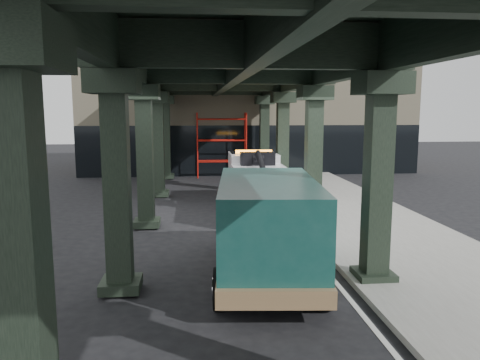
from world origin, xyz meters
TOP-DOWN VIEW (x-y plane):
  - ground at (0.00, 0.00)m, footprint 90.00×90.00m
  - sidewalk at (4.50, 2.00)m, footprint 5.00×40.00m
  - lane_stripe at (1.70, 2.00)m, footprint 0.12×38.00m
  - viaduct at (-0.40, 2.00)m, footprint 7.40×32.00m
  - building at (2.00, 20.00)m, footprint 22.00×10.00m
  - scaffolding at (0.00, 14.64)m, footprint 3.08×0.88m
  - tow_truck at (0.96, 4.65)m, footprint 2.36×7.67m
  - towed_van at (0.08, -3.32)m, footprint 2.94×6.36m

SIDE VIEW (x-z plane):
  - ground at x=0.00m, z-range 0.00..0.00m
  - lane_stripe at x=1.70m, z-range 0.00..0.01m
  - sidewalk at x=4.50m, z-range 0.00..0.15m
  - tow_truck at x=0.96m, z-range -0.03..2.47m
  - towed_van at x=0.08m, z-range 0.09..2.60m
  - scaffolding at x=0.00m, z-range 0.11..4.11m
  - building at x=2.00m, z-range 0.00..8.00m
  - viaduct at x=-0.40m, z-range 2.26..8.66m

